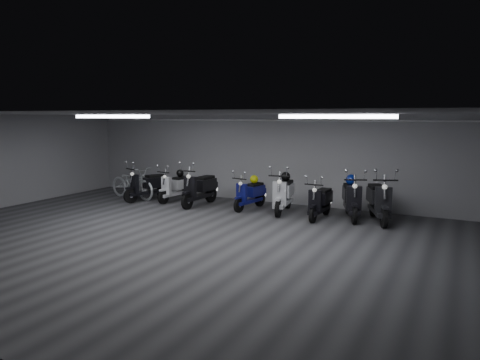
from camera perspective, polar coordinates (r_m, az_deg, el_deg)
The scene contains 19 objects.
floor at distance 9.99m, azimuth -6.89°, elevation -7.83°, with size 14.00×10.00×0.01m, color #353537.
ceiling at distance 9.60m, azimuth -7.18°, elevation 8.51°, with size 14.00×10.00×0.01m, color gray.
back_wall at distance 14.09m, azimuth 4.47°, elevation 2.73°, with size 14.00×0.01×2.80m, color #959598.
fluor_strip_left at distance 12.26m, azimuth -16.26°, elevation 7.88°, with size 2.40×0.18×0.08m, color white.
fluor_strip_right at distance 9.25m, azimuth 12.22°, elevation 8.00°, with size 2.40×0.18×0.08m, color white.
conduit at distance 13.94m, azimuth 4.39°, elevation 7.69°, with size 0.05×0.05×13.60m, color white.
scooter_1 at distance 14.69m, azimuth -11.88°, elevation -0.04°, with size 0.61×1.82×1.35m, color black, non-canonical shape.
scooter_2 at distance 14.46m, azimuth -8.34°, elevation -0.29°, with size 0.56×1.68×1.25m, color silver, non-canonical shape.
scooter_3 at distance 13.64m, azimuth -5.27°, elevation -0.38°, with size 0.64×1.91×1.42m, color black, non-canonical shape.
scooter_4 at distance 13.07m, azimuth 1.27°, elevation -1.19°, with size 0.54×1.63×1.21m, color navy, non-canonical shape.
scooter_6 at distance 12.66m, azimuth 5.63°, elevation -1.07°, with size 0.63×1.90×1.42m, color silver, non-canonical shape.
scooter_7 at distance 12.06m, azimuth 10.32°, elevation -2.05°, with size 0.56×1.67×1.25m, color black, non-canonical shape.
scooter_8 at distance 12.24m, azimuth 14.22°, elevation -1.59°, with size 0.64×1.91×1.42m, color black, non-canonical shape.
scooter_9 at distance 12.06m, azimuth 17.50°, elevation -1.73°, with size 0.66×1.99×1.48m, color black, non-canonical shape.
bicycle at distance 15.20m, azimuth -13.74°, elevation 0.08°, with size 0.71×2.02×1.31m, color silver.
helmet_0 at distance 12.46m, azimuth 14.12°, elevation 0.04°, with size 0.29×0.29×0.29m, color navy.
helmet_1 at distance 13.22m, azimuth 1.84°, elevation 0.09°, with size 0.25×0.25×0.25m, color #C8D20C.
helmet_2 at distance 14.59m, azimuth -7.75°, elevation 0.88°, with size 0.24×0.24×0.24m, color black.
helmet_3 at distance 12.87m, azimuth 5.91°, elevation 0.45°, with size 0.27×0.27×0.27m, color black.
Camera 1 is at (5.40, -7.94, 2.75)m, focal length 33.08 mm.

